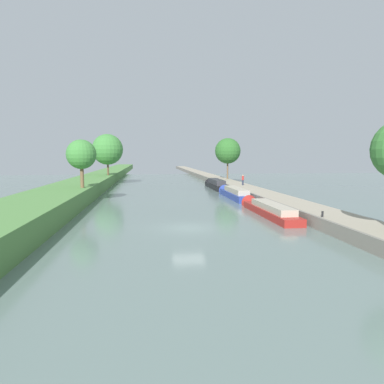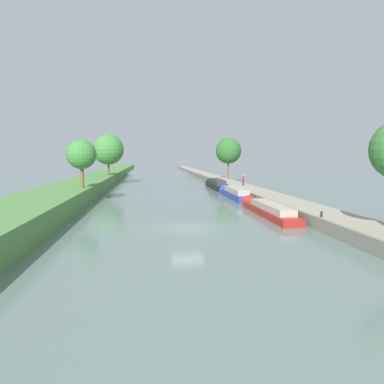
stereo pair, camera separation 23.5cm
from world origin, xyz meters
name	(u,v)px [view 1 (the left image)]	position (x,y,z in m)	size (l,w,h in m)	color
ground_plane	(189,228)	(0.00, 0.00, 0.00)	(160.00, 160.00, 0.00)	slate
left_grassy_bank	(11,220)	(-12.95, 0.00, 0.93)	(6.32, 260.00, 1.85)	#518442
right_towpath	(330,219)	(11.62, 0.00, 0.47)	(3.64, 260.00, 0.94)	#9E937F
stone_quay	(307,219)	(9.67, 0.00, 0.49)	(0.25, 260.00, 0.99)	gray
narrowboat_red	(267,209)	(8.22, 5.29, 0.50)	(1.81, 12.42, 1.76)	maroon
narrowboat_blue	(234,193)	(8.35, 18.68, 0.59)	(1.81, 11.76, 1.89)	#283D93
narrowboat_black	(215,184)	(8.48, 32.19, 0.67)	(1.82, 12.05, 2.11)	black
tree_rightbank_midnear	(228,151)	(12.91, 42.06, 6.58)	(5.12, 5.12, 8.21)	brown
tree_leftbank_downstream	(81,155)	(-10.76, 15.58, 5.73)	(3.45, 3.45, 5.64)	brown
tree_leftbank_upstream	(108,149)	(-10.75, 42.13, 6.82)	(5.89, 5.89, 7.92)	brown
person_walking	(243,180)	(11.92, 27.15, 1.81)	(0.34, 0.34, 1.66)	#282D42
mooring_bollard_near	(322,214)	(10.09, -1.61, 1.16)	(0.16, 0.16, 0.45)	black
mooring_bollard_far	(218,179)	(10.09, 38.10, 1.16)	(0.16, 0.16, 0.45)	black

